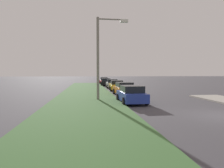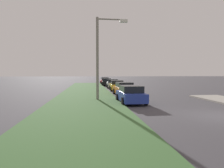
{
  "view_description": "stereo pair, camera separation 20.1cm",
  "coord_description": "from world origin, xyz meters",
  "px_view_note": "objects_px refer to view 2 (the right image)",
  "views": [
    {
      "loc": [
        -10.96,
        7.95,
        2.49
      ],
      "look_at": [
        12.93,
        5.08,
        1.23
      ],
      "focal_mm": 33.24,
      "sensor_mm": 36.0,
      "label": 1
    },
    {
      "loc": [
        -10.98,
        7.75,
        2.49
      ],
      "look_at": [
        12.93,
        5.08,
        1.23
      ],
      "focal_mm": 33.24,
      "sensor_mm": 36.0,
      "label": 2
    }
  ],
  "objects_px": {
    "parked_car_red": "(105,81)",
    "parked_car_silver": "(113,84)",
    "parked_car_white": "(105,80)",
    "parked_car_blue": "(131,95)",
    "parked_car_yellow": "(117,86)",
    "parked_car_black": "(107,82)",
    "parked_car_orange": "(124,89)",
    "streetlight": "(101,52)"
  },
  "relations": [
    {
      "from": "parked_car_blue",
      "to": "parked_car_white",
      "type": "distance_m",
      "value": 36.46
    },
    {
      "from": "parked_car_silver",
      "to": "streetlight",
      "type": "xyz_separation_m",
      "value": [
        -16.12,
        2.87,
        3.67
      ]
    },
    {
      "from": "parked_car_orange",
      "to": "parked_car_silver",
      "type": "xyz_separation_m",
      "value": [
        11.77,
        -0.04,
        0.0
      ]
    },
    {
      "from": "parked_car_yellow",
      "to": "parked_car_red",
      "type": "xyz_separation_m",
      "value": [
        17.8,
        0.36,
        0.0
      ]
    },
    {
      "from": "parked_car_silver",
      "to": "parked_car_white",
      "type": "distance_m",
      "value": 18.37
    },
    {
      "from": "parked_car_blue",
      "to": "streetlight",
      "type": "bearing_deg",
      "value": 48.32
    },
    {
      "from": "parked_car_black",
      "to": "streetlight",
      "type": "xyz_separation_m",
      "value": [
        -22.5,
        2.4,
        3.67
      ]
    },
    {
      "from": "parked_car_black",
      "to": "parked_car_white",
      "type": "bearing_deg",
      "value": 0.85
    },
    {
      "from": "parked_car_orange",
      "to": "parked_car_white",
      "type": "distance_m",
      "value": 30.13
    },
    {
      "from": "parked_car_blue",
      "to": "parked_car_white",
      "type": "bearing_deg",
      "value": -2.23
    },
    {
      "from": "parked_car_silver",
      "to": "parked_car_white",
      "type": "height_order",
      "value": "same"
    },
    {
      "from": "parked_car_yellow",
      "to": "parked_car_silver",
      "type": "bearing_deg",
      "value": 2.32
    },
    {
      "from": "parked_car_silver",
      "to": "streetlight",
      "type": "distance_m",
      "value": 16.78
    },
    {
      "from": "parked_car_blue",
      "to": "parked_car_orange",
      "type": "distance_m",
      "value": 6.34
    },
    {
      "from": "parked_car_orange",
      "to": "parked_car_silver",
      "type": "distance_m",
      "value": 11.77
    },
    {
      "from": "parked_car_blue",
      "to": "parked_car_white",
      "type": "height_order",
      "value": "same"
    },
    {
      "from": "parked_car_blue",
      "to": "parked_car_red",
      "type": "xyz_separation_m",
      "value": [
        30.37,
        -0.17,
        0.0
      ]
    },
    {
      "from": "parked_car_yellow",
      "to": "parked_car_black",
      "type": "distance_m",
      "value": 11.91
    },
    {
      "from": "parked_car_red",
      "to": "parked_car_orange",
      "type": "bearing_deg",
      "value": 179.67
    },
    {
      "from": "parked_car_silver",
      "to": "parked_car_black",
      "type": "height_order",
      "value": "same"
    },
    {
      "from": "parked_car_yellow",
      "to": "parked_car_silver",
      "type": "relative_size",
      "value": 1.01
    },
    {
      "from": "parked_car_black",
      "to": "streetlight",
      "type": "height_order",
      "value": "streetlight"
    },
    {
      "from": "parked_car_blue",
      "to": "parked_car_yellow",
      "type": "relative_size",
      "value": 0.99
    },
    {
      "from": "parked_car_black",
      "to": "streetlight",
      "type": "relative_size",
      "value": 0.59
    },
    {
      "from": "parked_car_orange",
      "to": "streetlight",
      "type": "relative_size",
      "value": 0.59
    },
    {
      "from": "parked_car_yellow",
      "to": "parked_car_white",
      "type": "distance_m",
      "value": 23.89
    },
    {
      "from": "parked_car_red",
      "to": "parked_car_silver",
      "type": "bearing_deg",
      "value": -179.37
    },
    {
      "from": "parked_car_yellow",
      "to": "streetlight",
      "type": "bearing_deg",
      "value": 167.3
    },
    {
      "from": "parked_car_blue",
      "to": "streetlight",
      "type": "height_order",
      "value": "streetlight"
    },
    {
      "from": "parked_car_orange",
      "to": "parked_car_yellow",
      "type": "xyz_separation_m",
      "value": [
        6.25,
        -0.04,
        0.0
      ]
    },
    {
      "from": "parked_car_blue",
      "to": "parked_car_red",
      "type": "relative_size",
      "value": 1.0
    },
    {
      "from": "parked_car_orange",
      "to": "parked_car_yellow",
      "type": "height_order",
      "value": "same"
    },
    {
      "from": "parked_car_blue",
      "to": "parked_car_yellow",
      "type": "xyz_separation_m",
      "value": [
        12.57,
        -0.54,
        0.0
      ]
    },
    {
      "from": "streetlight",
      "to": "parked_car_blue",
      "type": "bearing_deg",
      "value": -130.33
    },
    {
      "from": "parked_car_yellow",
      "to": "parked_car_white",
      "type": "height_order",
      "value": "same"
    },
    {
      "from": "parked_car_orange",
      "to": "parked_car_white",
      "type": "bearing_deg",
      "value": -3.34
    },
    {
      "from": "parked_car_silver",
      "to": "parked_car_red",
      "type": "height_order",
      "value": "same"
    },
    {
      "from": "parked_car_yellow",
      "to": "parked_car_white",
      "type": "relative_size",
      "value": 1.0
    },
    {
      "from": "parked_car_orange",
      "to": "parked_car_red",
      "type": "height_order",
      "value": "same"
    },
    {
      "from": "parked_car_orange",
      "to": "parked_car_yellow",
      "type": "bearing_deg",
      "value": -3.57
    },
    {
      "from": "parked_car_silver",
      "to": "parked_car_black",
      "type": "bearing_deg",
      "value": 5.52
    },
    {
      "from": "parked_car_black",
      "to": "parked_car_white",
      "type": "relative_size",
      "value": 1.0
    }
  ]
}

